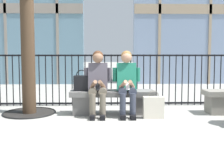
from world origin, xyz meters
TOP-DOWN VIEW (x-y plane):
  - ground_plane at (0.00, 0.00)m, footprint 60.00×60.00m
  - stone_bench at (0.00, 0.00)m, footprint 1.60×0.44m
  - seated_person_with_phone at (-0.27, -0.13)m, footprint 0.52×0.66m
  - seated_person_companion at (0.27, -0.13)m, footprint 0.52×0.66m
  - handbag_on_bench at (-0.58, -0.01)m, footprint 0.30×0.18m
  - shopping_bag at (0.73, -0.38)m, footprint 0.37×0.14m
  - plaza_railing at (0.00, 0.83)m, footprint 7.81×0.04m

SIDE VIEW (x-z plane):
  - ground_plane at x=0.00m, z-range 0.00..0.00m
  - shopping_bag at x=0.73m, z-range -0.05..0.45m
  - stone_bench at x=0.00m, z-range 0.05..0.50m
  - plaza_railing at x=0.00m, z-range 0.01..1.14m
  - handbag_on_bench at x=-0.58m, z-range 0.40..0.80m
  - seated_person_with_phone at x=-0.27m, z-range 0.04..1.26m
  - seated_person_companion at x=0.27m, z-range 0.04..1.26m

